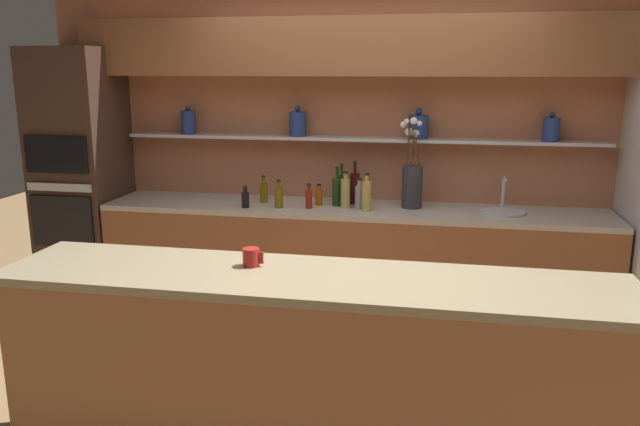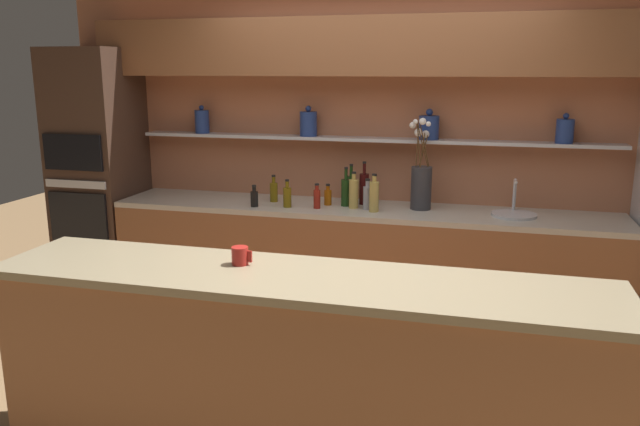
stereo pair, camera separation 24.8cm
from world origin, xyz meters
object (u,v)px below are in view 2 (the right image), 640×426
bottle_spirit_4 (367,197)px  bottle_spirit_2 (374,196)px  bottle_wine_1 (351,188)px  bottle_sauce_6 (254,198)px  flower_vase (421,182)px  bottle_wine_9 (364,188)px  oven_tower (100,178)px  sink_fixture (514,213)px  bottle_wine_0 (346,192)px  bottle_sauce_5 (328,197)px  coffee_mug (240,256)px  bottle_oil_7 (274,191)px  bottle_oil_3 (287,196)px  bottle_sauce_10 (317,198)px  bottle_spirit_8 (354,193)px

bottle_spirit_4 → bottle_spirit_2: bearing=-46.2°
bottle_wine_1 → bottle_sauce_6: 0.75m
flower_vase → bottle_wine_9: (-0.44, 0.06, -0.07)m
oven_tower → bottle_sauce_6: 1.45m
sink_fixture → flower_vase: bearing=175.3°
bottle_wine_0 → bottle_wine_9: 0.15m
bottle_sauce_5 → coffee_mug: (0.04, -1.85, 0.08)m
bottle_oil_7 → bottle_wine_1: bearing=11.6°
sink_fixture → bottle_wine_1: (-1.21, 0.14, 0.09)m
bottle_oil_3 → bottle_spirit_4: size_ratio=0.92×
flower_vase → bottle_oil_7: bearing=-178.4°
bottle_wine_1 → bottle_oil_3: bearing=-146.4°
bottle_oil_3 → bottle_sauce_10: 0.23m
bottle_spirit_2 → bottle_spirit_8: bottle_spirit_2 is taller
flower_vase → bottle_oil_7: (-1.13, -0.03, -0.12)m
bottle_spirit_4 → bottle_sauce_6: 0.85m
bottle_sauce_6 → bottle_oil_7: size_ratio=0.78×
bottle_wine_0 → bottle_spirit_4: bottle_wine_0 is taller
bottle_sauce_5 → bottle_sauce_10: 0.14m
bottle_oil_7 → coffee_mug: bearing=-75.7°
flower_vase → bottle_sauce_5: 0.71m
oven_tower → bottle_sauce_10: oven_tower is taller
bottle_spirit_2 → bottle_oil_7: 0.83m
oven_tower → bottle_wine_9: bearing=3.1°
bottle_sauce_10 → flower_vase: bearing=13.3°
oven_tower → bottle_spirit_8: (2.17, -0.03, -0.01)m
bottle_wine_0 → bottle_oil_3: (-0.41, -0.16, -0.03)m
bottle_wine_1 → bottle_spirit_4: 0.26m
flower_vase → bottle_sauce_5: (-0.70, -0.04, -0.13)m
bottle_spirit_2 → coffee_mug: bottle_spirit_2 is taller
bottle_sauce_10 → bottle_oil_7: bearing=159.6°
bottle_spirit_8 → bottle_sauce_5: bearing=164.8°
bottle_sauce_5 → bottle_sauce_10: bottle_sauce_10 is taller
bottle_wine_0 → oven_tower: bearing=-179.3°
bottle_wine_9 → sink_fixture: bearing=-5.7°
bottle_wine_1 → bottle_spirit_8: bearing=-72.3°
bottle_spirit_4 → flower_vase: bearing=16.8°
bottle_spirit_4 → bottle_spirit_8: bearing=171.9°
bottle_spirit_8 → bottle_wine_9: size_ratio=0.83×
bottle_spirit_8 → bottle_wine_9: bottle_wine_9 is taller
flower_vase → bottle_sauce_5: size_ratio=4.15×
sink_fixture → bottle_oil_7: sink_fixture is taller
bottle_spirit_4 → bottle_wine_9: (-0.06, 0.17, 0.03)m
bottle_spirit_8 → coffee_mug: bearing=-95.5°
bottle_spirit_4 → bottle_oil_7: size_ratio=1.08×
bottle_spirit_4 → bottle_oil_3: bearing=-172.2°
bottle_wine_1 → bottle_wine_9: 0.11m
sink_fixture → bottle_wine_0: (-1.22, 0.01, 0.09)m
bottle_oil_3 → bottle_spirit_8: (0.49, 0.10, 0.03)m
bottle_sauce_6 → bottle_spirit_8: bottle_spirit_8 is taller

